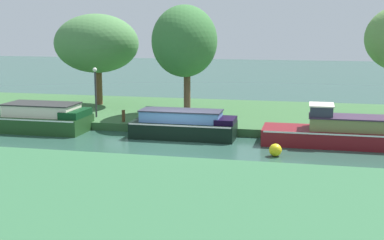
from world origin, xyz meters
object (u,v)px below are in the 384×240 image
(black_narrowboat, at_px, (184,125))
(lamp_post, at_px, (95,86))
(mooring_post_near, at_px, (123,116))
(channel_buoy, at_px, (275,150))
(willow_tree_left, at_px, (96,44))
(maroon_barge, at_px, (377,134))
(willow_tree_centre, at_px, (185,41))
(forest_cruiser, at_px, (41,119))

(black_narrowboat, xyz_separation_m, lamp_post, (-5.60, 2.42, 1.51))
(mooring_post_near, relative_size, channel_buoy, 1.16)
(black_narrowboat, xyz_separation_m, channel_buoy, (4.60, -2.71, -0.36))
(black_narrowboat, bearing_deg, mooring_post_near, 159.49)
(willow_tree_left, height_order, mooring_post_near, willow_tree_left)
(mooring_post_near, xyz_separation_m, channel_buoy, (8.21, -4.06, -0.44))
(maroon_barge, distance_m, black_narrowboat, 8.92)
(channel_buoy, bearing_deg, maroon_barge, 32.05)
(channel_buoy, bearing_deg, mooring_post_near, 153.71)
(willow_tree_centre, bearing_deg, black_narrowboat, -76.91)
(willow_tree_left, bearing_deg, lamp_post, -68.62)
(mooring_post_near, height_order, channel_buoy, mooring_post_near)
(maroon_barge, xyz_separation_m, lamp_post, (-14.52, 2.42, 1.54))
(maroon_barge, distance_m, willow_tree_centre, 11.64)
(lamp_post, relative_size, channel_buoy, 5.08)
(maroon_barge, relative_size, willow_tree_centre, 1.69)
(willow_tree_centre, height_order, mooring_post_near, willow_tree_centre)
(maroon_barge, distance_m, channel_buoy, 5.11)
(forest_cruiser, relative_size, lamp_post, 1.90)
(maroon_barge, bearing_deg, channel_buoy, -147.95)
(black_narrowboat, distance_m, forest_cruiser, 7.65)
(maroon_barge, distance_m, willow_tree_left, 17.89)
(black_narrowboat, distance_m, willow_tree_left, 10.52)
(willow_tree_left, bearing_deg, black_narrowboat, -42.54)
(willow_tree_left, bearing_deg, maroon_barge, -22.39)
(mooring_post_near, bearing_deg, lamp_post, 151.79)
(forest_cruiser, relative_size, willow_tree_centre, 0.85)
(lamp_post, bearing_deg, mooring_post_near, -28.21)
(forest_cruiser, relative_size, mooring_post_near, 8.31)
(willow_tree_left, relative_size, mooring_post_near, 9.12)
(forest_cruiser, xyz_separation_m, channel_buoy, (12.25, -2.71, -0.38))
(mooring_post_near, bearing_deg, willow_tree_left, 124.49)
(black_narrowboat, xyz_separation_m, mooring_post_near, (-3.62, 1.35, 0.09))
(lamp_post, bearing_deg, maroon_barge, -9.46)
(willow_tree_centre, bearing_deg, willow_tree_left, 161.08)
(maroon_barge, xyz_separation_m, forest_cruiser, (-16.57, 0.00, 0.05))
(black_narrowboat, bearing_deg, forest_cruiser, 180.00)
(black_narrowboat, xyz_separation_m, willow_tree_left, (-7.27, 6.67, 3.65))
(maroon_barge, height_order, channel_buoy, maroon_barge)
(maroon_barge, height_order, willow_tree_centre, willow_tree_centre)
(willow_tree_centre, distance_m, lamp_post, 5.56)
(maroon_barge, distance_m, forest_cruiser, 16.57)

